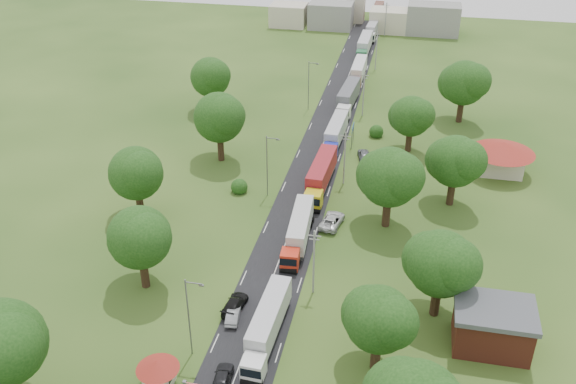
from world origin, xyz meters
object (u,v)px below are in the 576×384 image
(guard_booth, at_px, (158,370))
(info_sign, at_px, (353,131))
(truck_0, at_px, (267,325))
(car_lane_mid, at_px, (233,314))
(car_lane_front, at_px, (222,378))

(guard_booth, xyz_separation_m, info_sign, (12.40, 60.00, 0.84))
(truck_0, relative_size, car_lane_mid, 3.50)
(car_lane_front, bearing_deg, info_sign, -101.55)
(info_sign, bearing_deg, car_lane_mid, -99.17)
(guard_booth, xyz_separation_m, truck_0, (9.14, 8.86, -0.10))
(car_lane_front, height_order, car_lane_mid, car_lane_front)
(guard_booth, distance_m, truck_0, 12.73)
(guard_booth, bearing_deg, info_sign, 78.32)
(info_sign, xyz_separation_m, truck_0, (-3.26, -51.14, -0.94))
(guard_booth, distance_m, info_sign, 61.27)
(truck_0, bearing_deg, info_sign, 86.36)
(car_lane_mid, bearing_deg, car_lane_front, 92.77)
(info_sign, bearing_deg, truck_0, -93.64)
(car_lane_mid, bearing_deg, info_sign, -106.01)
(car_lane_mid, bearing_deg, guard_booth, 61.33)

